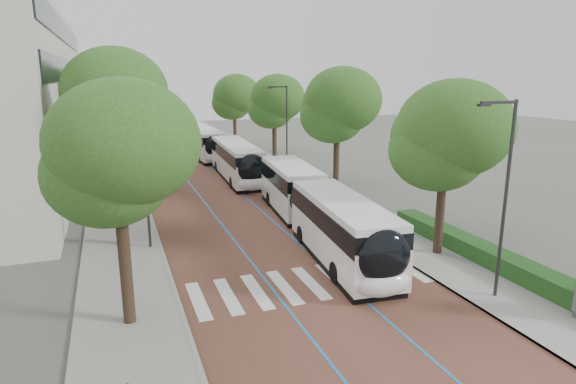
# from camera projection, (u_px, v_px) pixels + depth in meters

# --- Properties ---
(ground) EXTENTS (160.00, 160.00, 0.00)m
(ground) POSITION_uv_depth(u_px,v_px,m) (315.00, 293.00, 20.40)
(ground) COLOR #51544C
(ground) RESTS_ON ground
(road) EXTENTS (11.00, 140.00, 0.02)m
(road) POSITION_uv_depth(u_px,v_px,m) (180.00, 153.00, 56.83)
(road) COLOR brown
(road) RESTS_ON ground
(sidewalk_left) EXTENTS (4.00, 140.00, 0.12)m
(sidewalk_left) POSITION_uv_depth(u_px,v_px,m) (113.00, 156.00, 54.28)
(sidewalk_left) COLOR gray
(sidewalk_left) RESTS_ON ground
(sidewalk_right) EXTENTS (4.00, 140.00, 0.12)m
(sidewalk_right) POSITION_uv_depth(u_px,v_px,m) (242.00, 149.00, 59.35)
(sidewalk_right) COLOR gray
(sidewalk_right) RESTS_ON ground
(kerb_left) EXTENTS (0.20, 140.00, 0.14)m
(kerb_left) POSITION_uv_depth(u_px,v_px,m) (131.00, 155.00, 54.93)
(kerb_left) COLOR gray
(kerb_left) RESTS_ON ground
(kerb_right) EXTENTS (0.20, 140.00, 0.14)m
(kerb_right) POSITION_uv_depth(u_px,v_px,m) (227.00, 150.00, 58.71)
(kerb_right) COLOR gray
(kerb_right) RESTS_ON ground
(zebra_crossing) EXTENTS (10.55, 3.60, 0.01)m
(zebra_crossing) POSITION_uv_depth(u_px,v_px,m) (311.00, 283.00, 21.37)
(zebra_crossing) COLOR silver
(zebra_crossing) RESTS_ON ground
(lane_line_left) EXTENTS (0.12, 126.00, 0.01)m
(lane_line_left) POSITION_uv_depth(u_px,v_px,m) (167.00, 154.00, 56.29)
(lane_line_left) COLOR #226CAD
(lane_line_left) RESTS_ON road
(lane_line_right) EXTENTS (0.12, 126.00, 0.01)m
(lane_line_right) POSITION_uv_depth(u_px,v_px,m) (194.00, 152.00, 57.37)
(lane_line_right) COLOR #226CAD
(lane_line_right) RESTS_ON road
(hedge) EXTENTS (1.20, 14.00, 0.80)m
(hedge) POSITION_uv_depth(u_px,v_px,m) (487.00, 255.00, 23.35)
(hedge) COLOR #174318
(hedge) RESTS_ON sidewalk_right
(streetlight_near) EXTENTS (1.82, 0.20, 8.00)m
(streetlight_near) POSITION_uv_depth(u_px,v_px,m) (503.00, 185.00, 18.76)
(streetlight_near) COLOR #2B2B2D
(streetlight_near) RESTS_ON sidewalk_right
(streetlight_far) EXTENTS (1.82, 0.20, 8.00)m
(streetlight_far) POSITION_uv_depth(u_px,v_px,m) (285.00, 125.00, 41.53)
(streetlight_far) COLOR #2B2B2D
(streetlight_far) RESTS_ON sidewalk_right
(lamp_post_left) EXTENTS (0.14, 0.14, 8.00)m
(lamp_post_left) POSITION_uv_depth(u_px,v_px,m) (145.00, 173.00, 24.65)
(lamp_post_left) COLOR #2B2B2D
(lamp_post_left) RESTS_ON sidewalk_left
(trees_left) EXTENTS (6.07, 60.61, 9.82)m
(trees_left) POSITION_uv_depth(u_px,v_px,m) (109.00, 100.00, 41.61)
(trees_left) COLOR black
(trees_left) RESTS_ON ground
(trees_right) EXTENTS (6.03, 47.81, 9.03)m
(trees_right) POSITION_uv_depth(u_px,v_px,m) (291.00, 108.00, 42.71)
(trees_right) COLOR black
(trees_right) RESTS_ON ground
(lead_bus) EXTENTS (4.26, 18.55, 3.20)m
(lead_bus) POSITION_uv_depth(u_px,v_px,m) (318.00, 210.00, 27.02)
(lead_bus) COLOR black
(lead_bus) RESTS_ON ground
(bus_queued_0) EXTENTS (3.11, 12.50, 3.20)m
(bus_queued_0) POSITION_uv_depth(u_px,v_px,m) (238.00, 162.00, 41.98)
(bus_queued_0) COLOR white
(bus_queued_0) RESTS_ON ground
(bus_queued_1) EXTENTS (2.97, 12.48, 3.20)m
(bus_queued_1) POSITION_uv_depth(u_px,v_px,m) (204.00, 143.00, 53.47)
(bus_queued_1) COLOR white
(bus_queued_1) RESTS_ON ground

